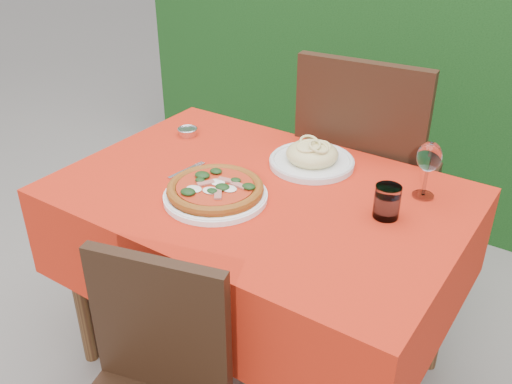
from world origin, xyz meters
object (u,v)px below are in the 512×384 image
Objects in this scene: chair_far at (365,168)px; pasta_plate at (312,157)px; steel_ramekin at (188,132)px; wine_glass at (429,159)px; water_glass at (387,203)px; fork at (183,172)px; pizza_plate at (215,191)px.

chair_far reaches higher than pasta_plate.
wine_glass is at bearing 3.17° from steel_ramekin.
pasta_plate is 2.91× the size of water_glass.
pasta_plate reaches higher than fork.
chair_far is at bearing 34.31° from steel_ramekin.
water_glass reaches higher than fork.
water_glass reaches higher than pasta_plate.
pizza_plate reaches higher than steel_ramekin.
fork is (-0.38, -0.63, 0.14)m from chair_far.
water_glass reaches higher than steel_ramekin.
steel_ramekin is at bearing -176.83° from wine_glass.
water_glass reaches higher than pizza_plate.
pizza_plate is (-0.19, -0.70, 0.17)m from chair_far.
fork is at bearing 158.62° from pizza_plate.
wine_glass is 0.78m from fork.
pasta_plate is at bearing 48.70° from fork.
fork is 2.40× the size of steel_ramekin.
pasta_plate is 0.51m from steel_ramekin.
water_glass is 0.20m from wine_glass.
chair_far reaches higher than wine_glass.
wine_glass is (0.39, 0.01, 0.10)m from pasta_plate.
wine_glass is at bearing 129.07° from chair_far.
fork is at bearing -53.29° from steel_ramekin.
chair_far is 15.37× the size of steel_ramekin.
wine_glass is 0.91m from steel_ramekin.
chair_far reaches higher than fork.
chair_far is at bearing 119.08° from water_glass.
fork is (-0.20, 0.08, -0.02)m from pizza_plate.
pizza_plate is 0.51m from water_glass.
pasta_plate is 1.73× the size of fork.
chair_far is 3.03× the size of pizza_plate.
water_glass is at bearing -105.95° from wine_glass.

